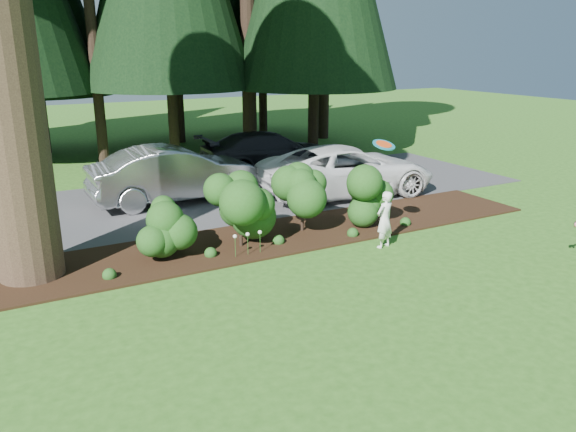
% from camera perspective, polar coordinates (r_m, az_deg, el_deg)
% --- Properties ---
extents(ground, '(80.00, 80.00, 0.00)m').
position_cam_1_polar(ground, '(10.67, 2.82, -7.92)').
color(ground, '#2B5919').
rests_on(ground, ground).
extents(mulch_bed, '(16.00, 2.50, 0.05)m').
position_cam_1_polar(mulch_bed, '(13.34, -4.42, -2.65)').
color(mulch_bed, black).
rests_on(mulch_bed, ground).
extents(driveway, '(22.00, 6.00, 0.03)m').
position_cam_1_polar(driveway, '(17.14, -10.25, 1.54)').
color(driveway, '#38383A').
rests_on(driveway, ground).
extents(shrub_row, '(6.53, 1.60, 1.61)m').
position_cam_1_polar(shrub_row, '(13.32, -1.28, 0.91)').
color(shrub_row, '#224B17').
rests_on(shrub_row, ground).
extents(lily_cluster, '(0.69, 0.09, 0.57)m').
position_cam_1_polar(lily_cluster, '(12.33, -4.12, -1.97)').
color(lily_cluster, '#224B17').
rests_on(lily_cluster, ground).
extents(car_silver_wagon, '(5.02, 1.84, 1.64)m').
position_cam_1_polar(car_silver_wagon, '(16.92, -11.34, 4.20)').
color(car_silver_wagon, '#A9AAAE').
rests_on(car_silver_wagon, driveway).
extents(car_white_suv, '(5.74, 3.10, 1.53)m').
position_cam_1_polar(car_white_suv, '(17.48, 5.99, 4.65)').
color(car_white_suv, white).
rests_on(car_white_suv, driveway).
extents(car_dark_suv, '(5.19, 2.24, 1.49)m').
position_cam_1_polar(car_dark_suv, '(20.51, -1.92, 6.50)').
color(car_dark_suv, black).
rests_on(car_dark_suv, driveway).
extents(child, '(0.55, 0.43, 1.33)m').
position_cam_1_polar(child, '(13.02, 9.78, -0.37)').
color(child, white).
rests_on(child, ground).
extents(frisbee, '(0.53, 0.50, 0.21)m').
position_cam_1_polar(frisbee, '(12.86, 9.71, 7.15)').
color(frisbee, '#176A80').
rests_on(frisbee, ground).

